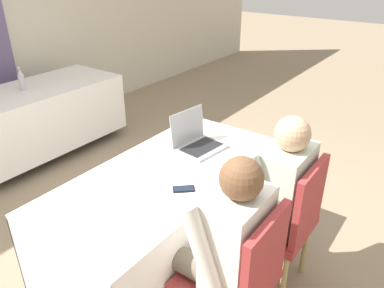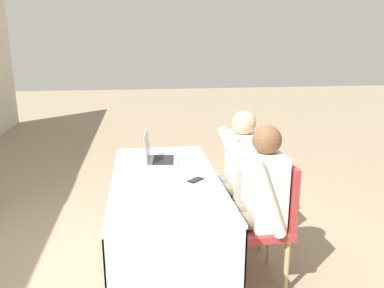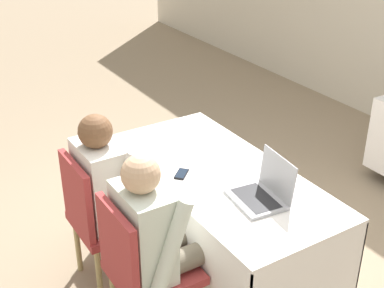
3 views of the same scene
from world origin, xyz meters
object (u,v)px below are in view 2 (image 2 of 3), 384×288
cell_phone (196,180)px  person_checkered_shirt (253,196)px  laptop (159,157)px  chair_near_right (245,187)px  person_white_shirt (233,170)px  chair_near_left (266,216)px

cell_phone → person_checkered_shirt: bearing=-158.2°
laptop → chair_near_right: (-0.09, -0.73, -0.28)m
person_checkered_shirt → person_white_shirt: same height
person_checkered_shirt → laptop: bearing=-136.6°
laptop → chair_near_right: bearing=-90.8°
laptop → person_white_shirt: 0.64m
cell_phone → chair_near_right: bearing=-94.2°
chair_near_left → chair_near_right: (0.56, 0.00, 0.00)m
person_white_shirt → chair_near_left: bearing=10.4°
cell_phone → chair_near_left: (-0.18, -0.48, -0.23)m
chair_near_left → laptop: bearing=-132.2°
cell_phone → chair_near_left: 0.57m
person_white_shirt → chair_near_right: bearing=90.0°
cell_phone → laptop: bearing=-15.5°
person_checkered_shirt → person_white_shirt: 0.56m
chair_near_right → person_white_shirt: (0.00, 0.10, 0.16)m
person_white_shirt → person_checkered_shirt: bearing=0.0°
laptop → chair_near_left: bearing=-125.7°
chair_near_right → person_white_shirt: bearing=-90.0°
cell_phone → chair_near_right: size_ratio=0.15×
chair_near_left → person_checkered_shirt: (-0.00, 0.10, 0.16)m
person_checkered_shirt → person_white_shirt: size_ratio=1.00×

